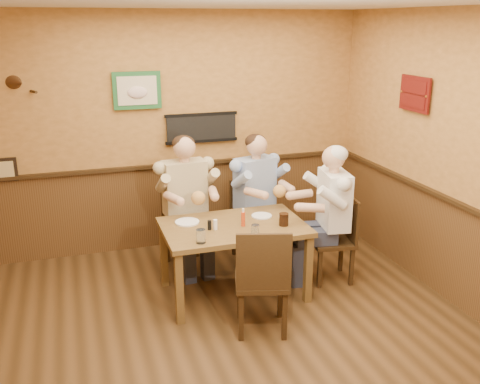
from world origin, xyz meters
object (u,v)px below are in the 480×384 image
(chair_back_right, at_px, (255,219))
(chair_near_side, at_px, (262,278))
(chair_back_left, at_px, (186,226))
(water_glass_left, at_px, (201,236))
(chair_right_end, at_px, (332,239))
(dining_table, at_px, (234,233))
(salt_shaker, at_px, (215,225))
(water_glass_mid, at_px, (255,231))
(pepper_shaker, at_px, (210,225))
(diner_tan_shirt, at_px, (185,209))
(diner_white_elder, at_px, (333,222))
(cola_tumbler, at_px, (284,219))
(diner_blue_polo, at_px, (255,203))
(hot_sauce_bottle, at_px, (243,218))

(chair_back_right, relative_size, chair_near_side, 0.92)
(chair_back_right, xyz_separation_m, chair_near_side, (-0.46, -1.50, 0.04))
(chair_back_left, xyz_separation_m, water_glass_left, (-0.10, -1.14, 0.34))
(chair_right_end, distance_m, chair_near_side, 1.25)
(dining_table, relative_size, salt_shaker, 14.08)
(chair_near_side, xyz_separation_m, water_glass_left, (-0.46, 0.36, 0.31))
(water_glass_mid, bearing_deg, pepper_shaker, 141.27)
(chair_back_left, bearing_deg, diner_tan_shirt, -102.35)
(water_glass_left, bearing_deg, chair_back_right, 51.00)
(chair_back_right, xyz_separation_m, water_glass_mid, (-0.40, -1.14, 0.34))
(diner_white_elder, xyz_separation_m, cola_tumbler, (-0.62, -0.15, 0.15))
(dining_table, distance_m, water_glass_mid, 0.39)
(cola_tumbler, distance_m, pepper_shaker, 0.73)
(dining_table, distance_m, salt_shaker, 0.26)
(chair_right_end, bearing_deg, dining_table, -81.24)
(dining_table, xyz_separation_m, diner_blue_polo, (0.50, 0.79, 0.00))
(diner_blue_polo, relative_size, diner_white_elder, 1.00)
(water_glass_mid, xyz_separation_m, pepper_shaker, (-0.36, 0.29, -0.01))
(chair_back_left, height_order, water_glass_left, chair_back_left)
(diner_white_elder, height_order, salt_shaker, diner_white_elder)
(chair_near_side, relative_size, water_glass_mid, 8.85)
(chair_right_end, relative_size, salt_shaker, 9.32)
(water_glass_left, bearing_deg, water_glass_mid, -0.57)
(dining_table, height_order, diner_white_elder, diner_white_elder)
(dining_table, relative_size, water_glass_mid, 12.29)
(diner_blue_polo, relative_size, water_glass_mid, 11.60)
(pepper_shaker, bearing_deg, diner_blue_polo, 48.05)
(cola_tumbler, bearing_deg, dining_table, 160.56)
(dining_table, xyz_separation_m, chair_near_side, (0.04, -0.70, -0.15))
(hot_sauce_bottle, bearing_deg, diner_blue_polo, 63.69)
(diner_blue_polo, height_order, diner_white_elder, diner_white_elder)
(dining_table, bearing_deg, cola_tumbler, -19.44)
(dining_table, distance_m, chair_back_left, 0.88)
(chair_back_left, bearing_deg, salt_shaker, -88.08)
(diner_blue_polo, bearing_deg, diner_tan_shirt, 163.07)
(diner_white_elder, relative_size, pepper_shaker, 14.01)
(dining_table, distance_m, chair_right_end, 1.10)
(chair_near_side, distance_m, diner_white_elder, 1.26)
(diner_tan_shirt, distance_m, water_glass_mid, 1.22)
(dining_table, distance_m, water_glass_left, 0.56)
(chair_back_left, bearing_deg, water_glass_mid, -75.15)
(diner_white_elder, relative_size, water_glass_left, 10.26)
(dining_table, distance_m, hot_sauce_bottle, 0.20)
(hot_sauce_bottle, height_order, pepper_shaker, hot_sauce_bottle)
(water_glass_mid, bearing_deg, diner_blue_polo, 70.75)
(chair_right_end, height_order, cola_tumbler, chair_right_end)
(dining_table, xyz_separation_m, chair_back_right, (0.50, 0.79, -0.20))
(salt_shaker, bearing_deg, diner_white_elder, 2.16)
(water_glass_left, bearing_deg, chair_near_side, -38.70)
(chair_near_side, height_order, diner_tan_shirt, diner_tan_shirt)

